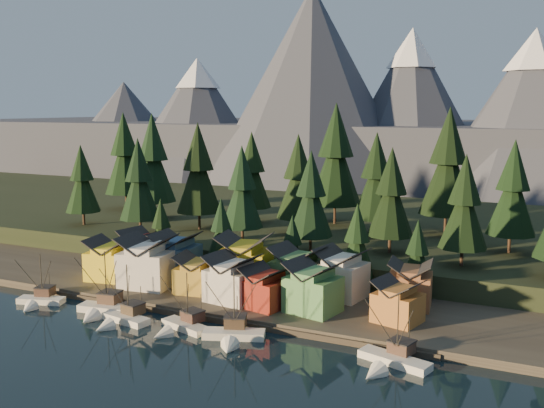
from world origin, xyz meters
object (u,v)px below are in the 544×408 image
at_px(boat_1, 101,301).
at_px(house_back_0, 142,249).
at_px(boat_6, 390,353).
at_px(boat_2, 121,311).
at_px(boat_3, 180,319).
at_px(boat_4, 233,327).
at_px(house_back_1, 176,255).
at_px(house_front_1, 148,260).
at_px(house_front_0, 110,258).
at_px(boat_0, 38,294).

xyz_separation_m(boat_1, house_back_0, (-8.21, 23.63, 3.83)).
bearing_deg(boat_6, boat_1, -164.38).
height_order(boat_2, boat_3, boat_2).
xyz_separation_m(boat_3, house_back_0, (-26.24, 24.86, 4.25)).
relative_size(boat_2, boat_4, 0.95).
distance_m(boat_1, house_back_1, 21.75).
bearing_deg(boat_1, boat_2, -29.81).
relative_size(boat_4, house_front_1, 1.09).
height_order(boat_1, boat_2, boat_1).
bearing_deg(house_front_1, boat_2, -76.41).
xyz_separation_m(boat_1, house_front_0, (-10.25, 15.18, 3.63)).
xyz_separation_m(boat_0, house_back_0, (6.48, 24.62, 4.25)).
bearing_deg(boat_6, boat_4, -162.16).
bearing_deg(boat_2, boat_1, 168.67).
distance_m(boat_6, house_front_1, 56.19).
xyz_separation_m(boat_4, house_back_1, (-25.97, 22.48, 4.36)).
relative_size(boat_4, boat_6, 0.99).
bearing_deg(house_back_0, boat_6, -11.94).
bearing_deg(boat_0, house_front_0, 57.89).
xyz_separation_m(boat_2, house_front_0, (-16.84, 17.79, 3.91)).
relative_size(boat_0, boat_2, 0.94).
bearing_deg(house_front_1, house_front_0, 167.67).
bearing_deg(boat_3, house_front_0, 167.04).
relative_size(boat_1, boat_3, 1.15).
relative_size(house_front_1, house_back_0, 1.16).
distance_m(boat_0, house_front_0, 17.25).
relative_size(boat_6, house_back_0, 1.28).
xyz_separation_m(boat_2, house_back_1, (-4.33, 23.84, 4.44)).
distance_m(house_front_1, house_back_0, 12.57).
bearing_deg(boat_0, boat_4, -17.11).
distance_m(boat_2, boat_3, 11.52).
relative_size(boat_2, house_back_1, 1.17).
bearing_deg(house_front_0, boat_2, -56.25).
bearing_deg(boat_4, house_back_1, 119.46).
distance_m(boat_1, house_front_1, 14.95).
bearing_deg(house_back_1, house_front_0, -156.95).
height_order(boat_3, house_front_1, house_front_1).
xyz_separation_m(house_front_0, house_front_1, (10.40, -0.91, 0.83)).
xyz_separation_m(boat_1, boat_3, (18.03, -1.23, -0.42)).
relative_size(boat_1, boat_4, 1.05).
relative_size(boat_3, house_back_0, 1.15).
xyz_separation_m(house_front_1, house_back_0, (-8.36, 9.36, -0.64)).
distance_m(boat_0, boat_3, 32.72).
relative_size(boat_3, boat_6, 0.90).
relative_size(boat_0, boat_4, 0.89).
bearing_deg(boat_0, house_back_1, 35.89).
bearing_deg(house_back_0, house_front_1, -39.06).
relative_size(boat_6, house_back_1, 1.25).
relative_size(boat_3, house_front_1, 0.99).
xyz_separation_m(boat_1, house_back_1, (2.26, 21.23, 4.17)).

